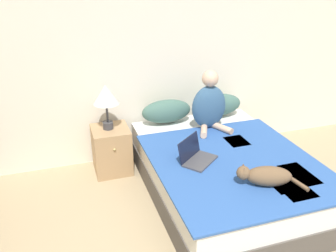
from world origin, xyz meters
The scene contains 9 objects.
wall_back centered at (0.00, 3.58, 1.27)m, with size 5.65×0.05×2.55m.
bed centered at (0.43, 2.47, 0.24)m, with size 1.50×2.07×0.49m.
pillow_near centered at (0.10, 3.36, 0.62)m, with size 0.58×0.26×0.27m.
pillow_far centered at (0.76, 3.36, 0.62)m, with size 0.58×0.26×0.27m.
person_sitting centered at (0.50, 3.07, 0.76)m, with size 0.39×0.38×0.66m.
cat_tabby centered at (0.48, 1.86, 0.58)m, with size 0.53×0.34×0.18m.
laptop_open centered at (0.09, 2.41, 0.54)m, with size 0.42×0.41×0.22m.
nightstand centered at (-0.57, 3.30, 0.26)m, with size 0.40×0.44×0.52m.
table_lamp centered at (-0.59, 3.30, 0.90)m, with size 0.27×0.27×0.50m.
Camera 1 is at (-1.06, -0.27, 2.16)m, focal length 38.00 mm.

